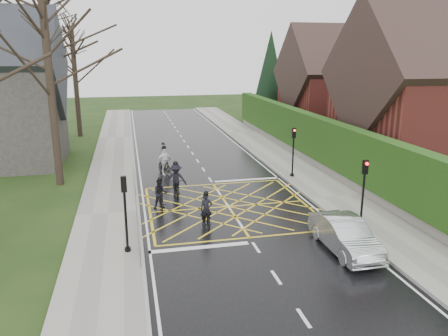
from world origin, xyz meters
name	(u,v)px	position (x,y,z in m)	size (l,w,h in m)	color
ground	(228,207)	(0.00, 0.00, 0.00)	(120.00, 120.00, 0.00)	black
road	(228,207)	(0.00, 0.00, 0.01)	(9.00, 80.00, 0.01)	black
sidewalk_right	(336,197)	(6.00, 0.00, 0.07)	(3.00, 80.00, 0.15)	gray
sidewalk_left	(108,214)	(-6.00, 0.00, 0.07)	(3.00, 80.00, 0.15)	gray
stone_wall	(319,164)	(7.75, 6.00, 0.35)	(0.50, 38.00, 0.70)	slate
hedge	(321,139)	(7.75, 6.00, 2.10)	(0.90, 38.00, 2.80)	#1A3E11
house_near	(437,100)	(14.75, 4.00, 4.73)	(11.80, 9.80, 11.30)	maroon
house_far	(337,88)	(14.75, 18.00, 4.36)	(9.80, 8.80, 10.30)	maroon
conifer	(270,78)	(10.75, 26.00, 4.99)	(4.60, 4.60, 10.00)	black
tree_near	(47,48)	(-9.00, 6.00, 7.91)	(9.24, 9.24, 11.44)	black
tree_mid	(50,39)	(-10.00, 14.00, 8.63)	(10.08, 10.08, 12.48)	black
tree_far	(74,58)	(-9.30, 22.00, 7.19)	(8.40, 8.40, 10.40)	black
railing_south	(138,226)	(-4.65, -3.50, 0.78)	(0.05, 5.04, 1.03)	slate
railing_north	(134,176)	(-4.65, 4.00, 0.79)	(0.05, 6.04, 1.03)	slate
traffic_light_ne	(293,153)	(5.10, 4.20, 1.66)	(0.24, 0.31, 3.21)	black
traffic_light_se	(363,194)	(5.10, -4.20, 1.66)	(0.24, 0.31, 3.21)	black
traffic_light_sw	(126,215)	(-5.10, -4.50, 1.66)	(0.24, 0.31, 3.21)	black
cyclist_rear	(207,214)	(-1.54, -2.23, 0.53)	(0.60, 1.69, 1.64)	black
cyclist_back	(161,197)	(-3.41, 0.48, 0.63)	(0.75, 1.67, 1.67)	black
cyclist_mid	(176,183)	(-2.41, 2.37, 0.72)	(1.17, 2.03, 1.96)	black
cyclist_front	(165,164)	(-2.66, 6.70, 0.72)	(1.17, 2.03, 1.96)	black
cyclist_lead	(164,158)	(-2.52, 9.24, 0.57)	(0.74, 1.69, 1.64)	gold
car	(345,235)	(3.36, -6.03, 0.68)	(1.43, 4.10, 1.35)	silver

